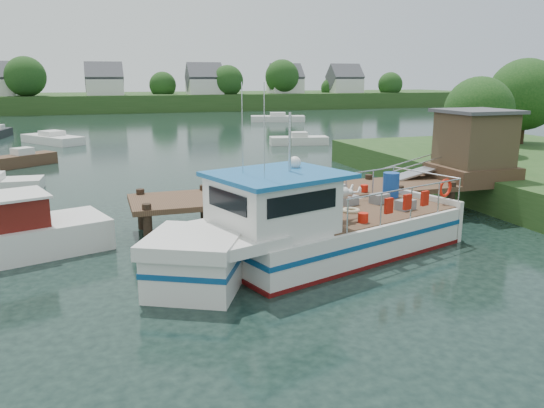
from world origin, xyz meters
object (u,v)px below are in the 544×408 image
object	(u,v)px
dock	(425,163)
moored_rowboat	(23,159)
moored_c	(454,151)
lobster_boat	(309,231)
moored_b	(299,140)
moored_d	(52,139)
moored_far	(278,118)

from	to	relation	value
dock	moored_rowboat	bearing A→B (deg)	133.26
moored_rowboat	moored_c	size ratio (longest dim) A/B	0.66
lobster_boat	moored_c	distance (m)	27.10
lobster_boat	moored_b	xyz separation A→B (m)	(10.80, 28.79, -0.62)
dock	moored_d	distance (m)	36.63
moored_rowboat	moored_d	xyz separation A→B (m)	(1.01, 12.82, -0.03)
moored_far	moored_c	size ratio (longest dim) A/B	1.19
lobster_boat	moored_far	size ratio (longest dim) A/B	1.55
moored_c	moored_b	bearing A→B (deg)	135.98
moored_far	moored_c	world-z (taller)	moored_far
moored_b	lobster_boat	bearing A→B (deg)	-134.10
lobster_boat	moored_d	world-z (taller)	lobster_boat
lobster_boat	moored_far	distance (m)	55.96
dock	moored_rowboat	size ratio (longest dim) A/B	3.90
lobster_boat	moored_rowboat	bearing A→B (deg)	97.13
moored_b	moored_c	bearing A→B (deg)	-72.45
moored_rowboat	moored_c	xyz separation A→B (m)	(30.67, -5.08, -0.09)
dock	moored_c	size ratio (longest dim) A/B	2.59
lobster_boat	moored_far	xyz separation A→B (m)	(17.20, 53.25, -0.59)
lobster_boat	moored_rowboat	size ratio (longest dim) A/B	2.77
dock	moored_b	bearing A→B (deg)	81.62
moored_b	moored_c	distance (m)	13.37
moored_rowboat	lobster_boat	bearing A→B (deg)	-72.58
lobster_boat	moored_d	distance (m)	37.98
lobster_boat	moored_far	bearing A→B (deg)	54.26
moored_rowboat	moored_d	bearing A→B (deg)	77.95
moored_b	moored_d	bearing A→B (deg)	135.92
moored_rowboat	moored_c	world-z (taller)	moored_rowboat
moored_far	moored_d	bearing A→B (deg)	-147.24
moored_c	moored_d	size ratio (longest dim) A/B	0.93
moored_rowboat	moored_c	bearing A→B (deg)	-16.96
moored_b	moored_d	xyz separation A→B (m)	(-20.88, 7.83, 0.01)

